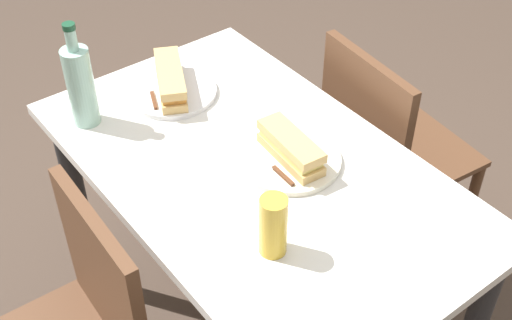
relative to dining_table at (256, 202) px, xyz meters
The scene contains 10 objects.
dining_table is the anchor object (origin of this frame).
chair_near 0.57m from the dining_table, 84.87° to the right, with size 0.44×0.44×0.87m.
plate_near 0.42m from the dining_table, ahead, with size 0.26×0.26×0.01m, color white.
baguette_sandwich_near 0.43m from the dining_table, ahead, with size 0.24×0.17×0.07m.
knife_near 0.44m from the dining_table, ahead, with size 0.17×0.08×0.01m.
plate_far 0.16m from the dining_table, 118.10° to the right, with size 0.26×0.26×0.01m, color silver.
baguette_sandwich_far 0.20m from the dining_table, 118.10° to the right, with size 0.21×0.09×0.07m.
knife_far 0.15m from the dining_table, 158.15° to the right, with size 0.18×0.02×0.01m.
water_bottle 0.55m from the dining_table, 30.43° to the left, with size 0.07×0.07×0.30m.
beer_glass 0.35m from the dining_table, 149.90° to the left, with size 0.06×0.06×0.15m, color gold.
Camera 1 is at (-1.02, 0.79, 1.90)m, focal length 48.08 mm.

